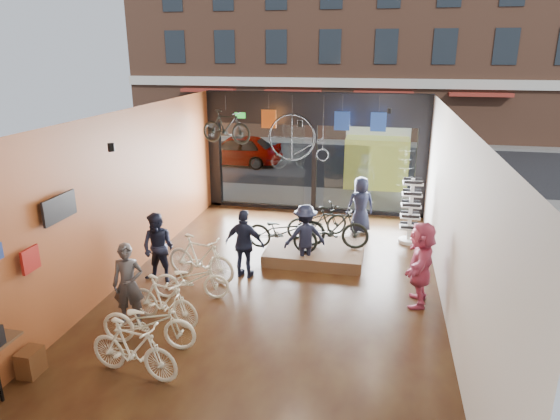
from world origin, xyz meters
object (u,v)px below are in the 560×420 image
(floor_bike_3, at_px, (165,300))
(display_bike_right, at_px, (317,221))
(box_truck, at_px, (378,143))
(customer_1, at_px, (158,248))
(penny_farthing, at_px, (302,139))
(floor_bike_4, at_px, (191,280))
(hung_bike, at_px, (226,127))
(sunglasses_rack, at_px, (411,211))
(display_bike_left, at_px, (282,232))
(customer_0, at_px, (128,284))
(floor_bike_5, at_px, (200,258))
(customer_2, at_px, (245,244))
(floor_bike_2, at_px, (148,322))
(customer_4, at_px, (361,205))
(customer_5, at_px, (421,264))
(display_platform, at_px, (315,252))
(display_bike_mid, at_px, (334,228))
(customer_3, at_px, (305,236))
(floor_bike_1, at_px, (133,349))
(street_car, at_px, (236,150))

(floor_bike_3, distance_m, display_bike_right, 5.04)
(box_truck, relative_size, customer_1, 4.47)
(customer_1, distance_m, penny_farthing, 5.77)
(floor_bike_4, height_order, hung_bike, hung_bike)
(hung_bike, bearing_deg, sunglasses_rack, -82.28)
(customer_1, bearing_deg, display_bike_left, 41.44)
(display_bike_right, height_order, customer_0, customer_0)
(floor_bike_5, distance_m, customer_2, 1.05)
(floor_bike_3, xyz_separation_m, floor_bike_5, (0.01, 1.94, 0.06))
(floor_bike_2, distance_m, customer_4, 7.47)
(customer_1, distance_m, customer_2, 1.93)
(floor_bike_5, xyz_separation_m, hung_bike, (-0.54, 3.91, 2.39))
(customer_5, bearing_deg, hung_bike, -120.96)
(box_truck, bearing_deg, display_platform, -98.52)
(floor_bike_4, distance_m, display_bike_mid, 3.86)
(floor_bike_2, relative_size, customer_2, 1.09)
(box_truck, bearing_deg, customer_5, -84.36)
(customer_1, bearing_deg, customer_3, 33.32)
(customer_0, height_order, customer_4, customer_4)
(penny_farthing, bearing_deg, hung_bike, -159.14)
(display_bike_left, bearing_deg, penny_farthing, 7.36)
(floor_bike_1, xyz_separation_m, hung_bike, (-0.73, 7.49, 2.44))
(display_bike_right, bearing_deg, customer_2, 118.28)
(display_bike_right, xyz_separation_m, hung_bike, (-2.87, 1.39, 2.18))
(floor_bike_1, height_order, customer_2, customer_2)
(box_truck, relative_size, floor_bike_5, 4.08)
(customer_1, distance_m, customer_5, 5.69)
(customer_4, bearing_deg, sunglasses_rack, 134.93)
(display_bike_right, bearing_deg, floor_bike_3, 123.33)
(box_truck, distance_m, customer_4, 6.81)
(street_car, xyz_separation_m, display_bike_left, (4.20, -10.30, 0.07))
(customer_5, height_order, hung_bike, hung_bike)
(floor_bike_4, xyz_separation_m, floor_bike_5, (-0.11, 0.89, 0.11))
(box_truck, relative_size, floor_bike_3, 4.58)
(display_bike_mid, xyz_separation_m, customer_0, (-3.50, -3.88, -0.02))
(display_bike_right, bearing_deg, floor_bike_4, 117.96)
(floor_bike_3, height_order, sunglasses_rack, sunglasses_rack)
(floor_bike_2, xyz_separation_m, sunglasses_rack, (4.71, 6.09, 0.44))
(display_bike_left, distance_m, customer_1, 3.00)
(display_bike_mid, distance_m, penny_farthing, 3.57)
(customer_4, distance_m, hung_bike, 4.46)
(box_truck, xyz_separation_m, customer_2, (-2.78, -10.34, -0.61))
(display_bike_left, height_order, penny_farthing, penny_farthing)
(customer_4, xyz_separation_m, penny_farthing, (-1.85, 0.77, 1.68))
(floor_bike_5, height_order, customer_0, customer_0)
(floor_bike_2, relative_size, floor_bike_4, 1.09)
(floor_bike_1, height_order, display_bike_left, display_bike_left)
(floor_bike_1, distance_m, floor_bike_2, 0.86)
(display_bike_left, bearing_deg, customer_3, -100.69)
(floor_bike_3, relative_size, hung_bike, 1.00)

